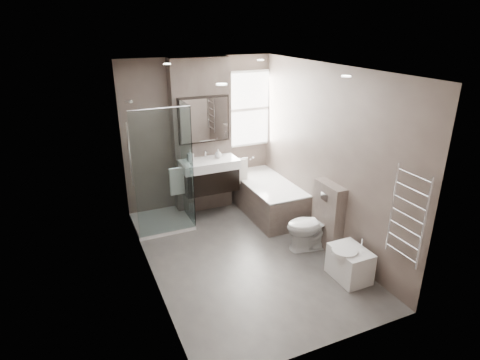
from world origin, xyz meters
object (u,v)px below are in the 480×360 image
bathtub (267,196)px  toilet (311,226)px  bidet (349,263)px  vanity (209,175)px

bathtub → toilet: 1.30m
toilet → bidet: size_ratio=1.33×
bidet → toilet: bearing=93.0°
bathtub → vanity: bearing=160.6°
vanity → toilet: (0.97, -1.62, -0.37)m
bathtub → toilet: toilet is taller
vanity → bathtub: (0.92, -0.33, -0.43)m
vanity → bidet: size_ratio=1.73×
toilet → bidet: bearing=14.1°
vanity → bathtub: vanity is taller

